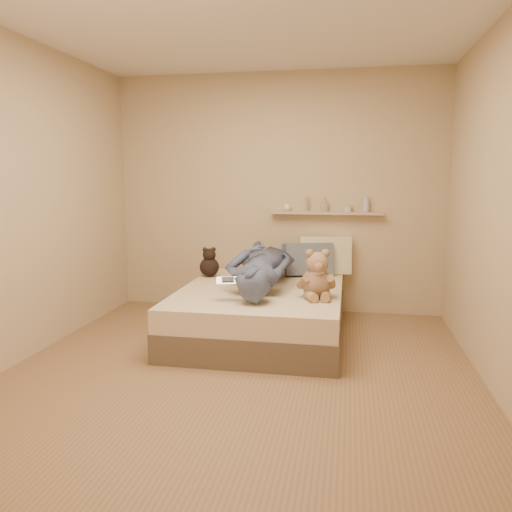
% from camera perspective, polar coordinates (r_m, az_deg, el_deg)
% --- Properties ---
extents(room, '(3.80, 3.80, 3.80)m').
position_cam_1_polar(room, '(3.68, -1.86, 6.14)').
color(room, '#886246').
rests_on(room, ground).
extents(bed, '(1.50, 1.90, 0.45)m').
position_cam_1_polar(bed, '(4.75, 0.62, -6.35)').
color(bed, brown).
rests_on(bed, floor).
extents(game_console, '(0.21, 0.13, 0.07)m').
position_cam_1_polar(game_console, '(4.20, -3.24, -2.86)').
color(game_console, silver).
rests_on(game_console, bed).
extents(teddy_bear, '(0.35, 0.35, 0.43)m').
position_cam_1_polar(teddy_bear, '(4.31, 6.97, -2.51)').
color(teddy_bear, '#977153').
rests_on(teddy_bear, bed).
extents(dark_plush, '(0.20, 0.20, 0.31)m').
position_cam_1_polar(dark_plush, '(5.24, -5.35, -0.90)').
color(dark_plush, black).
rests_on(dark_plush, bed).
extents(pillow_cream, '(0.58, 0.31, 0.41)m').
position_cam_1_polar(pillow_cream, '(5.42, 7.87, 0.08)').
color(pillow_cream, beige).
rests_on(pillow_cream, bed).
extents(pillow_grey, '(0.54, 0.34, 0.36)m').
position_cam_1_polar(pillow_grey, '(5.29, 6.07, -0.42)').
color(pillow_grey, '#565D68').
rests_on(pillow_grey, bed).
extents(person, '(0.71, 1.72, 0.40)m').
position_cam_1_polar(person, '(4.78, 0.63, -1.00)').
color(person, '#444D6C').
rests_on(person, bed).
extents(wall_shelf, '(1.20, 0.12, 0.03)m').
position_cam_1_polar(wall_shelf, '(5.44, 8.03, 4.89)').
color(wall_shelf, tan).
rests_on(wall_shelf, wall_back).
extents(shelf_bottles, '(0.94, 0.09, 0.19)m').
position_cam_1_polar(shelf_bottles, '(5.44, 8.54, 5.78)').
color(shelf_bottles, silver).
rests_on(shelf_bottles, wall_shelf).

